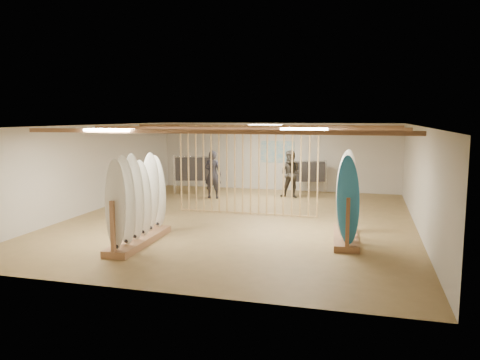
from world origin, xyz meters
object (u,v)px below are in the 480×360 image
(shopper_a, at_px, (213,171))
(shopper_b, at_px, (291,171))
(rack_right, at_px, (346,213))
(clothing_rack_b, at_px, (310,172))
(clothing_rack_a, at_px, (193,169))
(rack_left, at_px, (139,214))

(shopper_a, bearing_deg, shopper_b, -160.98)
(rack_right, height_order, shopper_a, rack_right)
(rack_right, height_order, clothing_rack_b, rack_right)
(rack_right, xyz_separation_m, clothing_rack_a, (-6.15, 5.58, 0.30))
(clothing_rack_a, relative_size, shopper_b, 0.77)
(rack_left, relative_size, rack_right, 1.18)
(rack_right, height_order, clothing_rack_a, rack_right)
(rack_left, distance_m, rack_right, 5.08)
(rack_left, distance_m, clothing_rack_a, 7.26)
(rack_right, xyz_separation_m, shopper_a, (-5.14, 5.00, 0.31))
(clothing_rack_b, distance_m, shopper_b, 1.33)
(shopper_a, bearing_deg, clothing_rack_a, -27.44)
(rack_right, relative_size, clothing_rack_a, 1.44)
(shopper_b, bearing_deg, clothing_rack_a, -168.67)
(clothing_rack_a, xyz_separation_m, shopper_a, (1.01, -0.58, 0.01))
(rack_right, relative_size, shopper_a, 1.10)
(rack_right, bearing_deg, shopper_b, 107.60)
(rack_left, xyz_separation_m, rack_right, (4.83, 1.55, -0.01))
(rack_left, bearing_deg, rack_right, 15.98)
(shopper_b, bearing_deg, rack_left, -101.62)
(clothing_rack_a, distance_m, shopper_b, 3.86)
(clothing_rack_a, bearing_deg, rack_right, -58.06)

